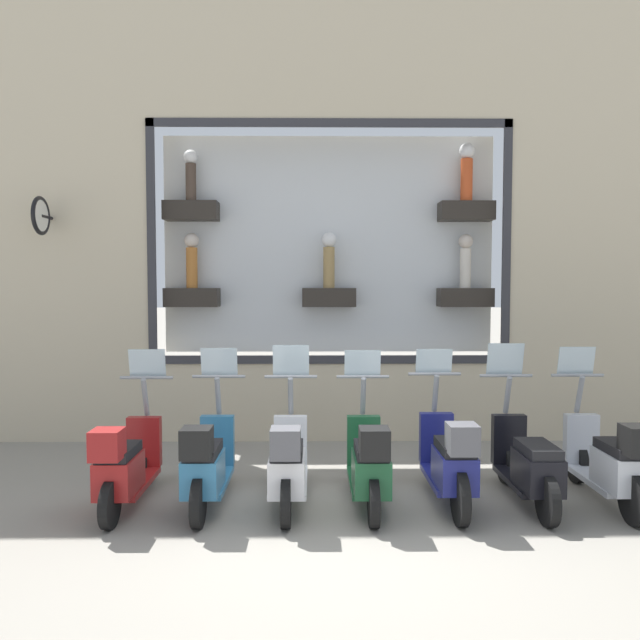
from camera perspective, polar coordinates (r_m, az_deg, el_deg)
name	(u,v)px	position (r m, az deg, el deg)	size (l,w,h in m)	color
ground_plane	(339,533)	(6.11, 1.72, -18.86)	(120.00, 120.00, 0.00)	gray
building_facade	(329,121)	(9.57, 0.85, 17.72)	(1.19, 36.00, 9.23)	beige
scooter_silver_0	(610,462)	(7.23, 25.00, -11.72)	(1.80, 0.61, 1.58)	black
scooter_black_1	(528,465)	(6.99, 18.47, -12.46)	(1.80, 0.60, 1.63)	black
scooter_navy_2	(449,462)	(6.70, 11.76, -12.58)	(1.81, 0.60, 1.56)	black
scooter_green_3	(369,464)	(6.57, 4.50, -13.01)	(1.79, 0.60, 1.55)	black
scooter_white_4	(288,464)	(6.56, -2.94, -13.02)	(1.79, 0.60, 1.61)	black
scooter_teal_5	(207,464)	(6.64, -10.30, -12.84)	(1.80, 0.60, 1.57)	black
scooter_red_6	(125,465)	(6.82, -17.36, -12.57)	(1.79, 0.61, 1.56)	black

